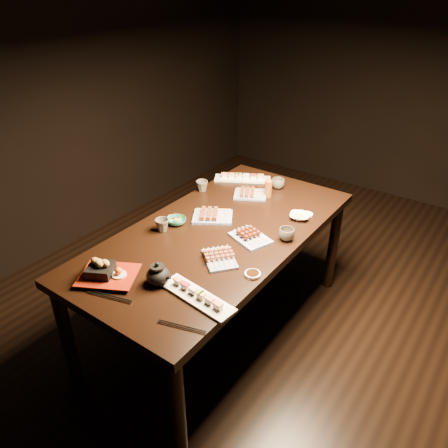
{
  "coord_description": "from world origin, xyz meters",
  "views": [
    {
      "loc": [
        0.96,
        -1.91,
        2.05
      ],
      "look_at": [
        -0.33,
        -0.12,
        0.77
      ],
      "focal_mm": 35.0,
      "sensor_mm": 36.0,
      "label": 1
    }
  ],
  "objects": [
    {
      "name": "tsukune_plate",
      "position": [
        -0.13,
        -0.15,
        0.78
      ],
      "size": [
        0.26,
        0.22,
        0.06
      ],
      "primitive_type": null,
      "rotation": [
        0.0,
        0.0,
        -0.35
      ],
      "color": "#828EB6",
      "rests_on": "dining_table"
    },
    {
      "name": "teapot",
      "position": [
        -0.27,
        -0.74,
        0.81
      ],
      "size": [
        0.14,
        0.14,
        0.11
      ],
      "primitive_type": null,
      "rotation": [
        0.0,
        0.0,
        0.06
      ],
      "color": "black",
      "rests_on": "dining_table"
    },
    {
      "name": "dining_table",
      "position": [
        -0.33,
        -0.17,
        0.38
      ],
      "size": [
        1.03,
        1.86,
        0.75
      ],
      "primitive_type": "cube",
      "rotation": [
        0.0,
        0.0,
        0.07
      ],
      "color": "black",
      "rests_on": "ground"
    },
    {
      "name": "sauce_dish_east",
      "position": [
        0.0,
        0.28,
        0.76
      ],
      "size": [
        0.08,
        0.08,
        0.01
      ],
      "primitive_type": "cylinder",
      "rotation": [
        0.0,
        0.0,
        0.02
      ],
      "color": "white",
      "rests_on": "dining_table"
    },
    {
      "name": "chopsticks_near",
      "position": [
        -0.38,
        -0.95,
        0.75
      ],
      "size": [
        0.23,
        0.08,
        0.01
      ],
      "primitive_type": null,
      "rotation": [
        0.0,
        0.0,
        0.28
      ],
      "color": "black",
      "rests_on": "dining_table"
    },
    {
      "name": "sushi_platter_near",
      "position": [
        -0.05,
        -0.72,
        0.77
      ],
      "size": [
        0.4,
        0.15,
        0.05
      ],
      "primitive_type": null,
      "rotation": [
        0.0,
        0.0,
        -0.11
      ],
      "color": "white",
      "rests_on": "dining_table"
    },
    {
      "name": "sushi_platter_far",
      "position": [
        -0.61,
        0.5,
        0.77
      ],
      "size": [
        0.4,
        0.29,
        0.05
      ],
      "primitive_type": null,
      "rotation": [
        0.0,
        0.0,
        3.66
      ],
      "color": "white",
      "rests_on": "dining_table"
    },
    {
      "name": "edamame_bowl_green",
      "position": [
        -0.58,
        -0.26,
        0.77
      ],
      "size": [
        0.14,
        0.14,
        0.04
      ],
      "primitive_type": "imported",
      "rotation": [
        0.0,
        0.0,
        0.28
      ],
      "color": "#287B5A",
      "rests_on": "dining_table"
    },
    {
      "name": "edamame_bowl_cream",
      "position": [
        -0.02,
        0.23,
        0.76
      ],
      "size": [
        0.15,
        0.15,
        0.03
      ],
      "primitive_type": "imported",
      "rotation": [
        0.0,
        0.0,
        0.36
      ],
      "color": "#F4EBC7",
      "rests_on": "dining_table"
    },
    {
      "name": "yakitori_plate_center",
      "position": [
        -0.45,
        -0.08,
        0.78
      ],
      "size": [
        0.29,
        0.27,
        0.06
      ],
      "primitive_type": null,
      "rotation": [
        0.0,
        0.0,
        0.57
      ],
      "color": "#828EB6",
      "rests_on": "dining_table"
    },
    {
      "name": "condiment_bottle",
      "position": [
        -0.32,
        0.37,
        0.82
      ],
      "size": [
        0.05,
        0.05,
        0.15
      ],
      "primitive_type": "cylinder",
      "rotation": [
        0.0,
        0.0,
        -0.05
      ],
      "color": "brown",
      "rests_on": "dining_table"
    },
    {
      "name": "tempura_tray",
      "position": [
        -0.49,
        -0.85,
        0.8
      ],
      "size": [
        0.34,
        0.32,
        0.1
      ],
      "primitive_type": null,
      "rotation": [
        0.0,
        0.0,
        0.5
      ],
      "color": "black",
      "rests_on": "dining_table"
    },
    {
      "name": "sauce_dish_se",
      "position": [
        0.06,
        -0.42,
        0.76
      ],
      "size": [
        0.09,
        0.09,
        0.01
      ],
      "primitive_type": "cylinder",
      "rotation": [
        0.0,
        0.0,
        0.18
      ],
      "color": "white",
      "rests_on": "dining_table"
    },
    {
      "name": "teacup_mid_right",
      "position": [
        0.04,
        -0.03,
        0.78
      ],
      "size": [
        0.09,
        0.09,
        0.07
      ],
      "primitive_type": "imported",
      "rotation": [
        0.0,
        0.0,
        -0.06
      ],
      "color": "#4B4339",
      "rests_on": "dining_table"
    },
    {
      "name": "teacup_far_left",
      "position": [
        -0.73,
        0.18,
        0.79
      ],
      "size": [
        0.1,
        0.1,
        0.07
      ],
      "primitive_type": "imported",
      "rotation": [
        0.0,
        0.0,
        -0.25
      ],
      "color": "#4B4339",
      "rests_on": "dining_table"
    },
    {
      "name": "ground",
      "position": [
        0.0,
        0.0,
        0.0
      ],
      "size": [
        5.0,
        5.0,
        0.0
      ],
      "primitive_type": "plane",
      "color": "black",
      "rests_on": "ground"
    },
    {
      "name": "chopsticks_se",
      "position": [
        0.02,
        -0.9,
        0.75
      ],
      "size": [
        0.21,
        0.08,
        0.01
      ],
      "primitive_type": null,
      "rotation": [
        0.0,
        0.0,
        0.29
      ],
      "color": "black",
      "rests_on": "dining_table"
    },
    {
      "name": "teacup_near_left",
      "position": [
        -0.59,
        -0.36,
        0.79
      ],
      "size": [
        0.09,
        0.09,
        0.07
      ],
      "primitive_type": "imported",
      "rotation": [
        0.0,
        0.0,
        0.18
      ],
      "color": "#4B4339",
      "rests_on": "dining_table"
    },
    {
      "name": "teacup_far_right",
      "position": [
        -0.33,
        0.52,
        0.78
      ],
      "size": [
        0.11,
        0.11,
        0.07
      ],
      "primitive_type": "imported",
      "rotation": [
        0.0,
        0.0,
        0.23
      ],
      "color": "#4B4339",
      "rests_on": "dining_table"
    },
    {
      "name": "sauce_dish_west",
      "position": [
        -0.62,
        -0.22,
        0.76
      ],
      "size": [
        0.1,
        0.1,
        0.01
      ],
      "primitive_type": "cylinder",
      "rotation": [
        0.0,
        0.0,
        0.18
      ],
      "color": "white",
      "rests_on": "dining_table"
    },
    {
      "name": "yakitori_plate_right",
      "position": [
        -0.15,
        -0.41,
        0.78
      ],
      "size": [
        0.25,
        0.24,
        0.05
      ],
      "primitive_type": null,
      "rotation": [
        0.0,
        0.0,
        -0.69
      ],
      "color": "#828EB6",
      "rests_on": "dining_table"
    },
    {
      "name": "sauce_dish_nw",
      "position": [
        -0.62,
        0.47,
        0.76
      ],
      "size": [
        0.1,
        0.1,
        0.01
      ],
      "primitive_type": "cylinder",
      "rotation": [
        0.0,
        0.0,
        0.26
      ],
      "color": "white",
      "rests_on": "dining_table"
    },
    {
      "name": "yakitori_plate_left",
      "position": [
        -0.42,
        0.31,
        0.78
      ],
      "size": [
        0.26,
        0.24,
        0.05
      ],
      "primitive_type": null,
      "rotation": [
        0.0,
        0.0,
        0.51
      ],
      "color": "#828EB6",
      "rests_on": "dining_table"
    }
  ]
}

